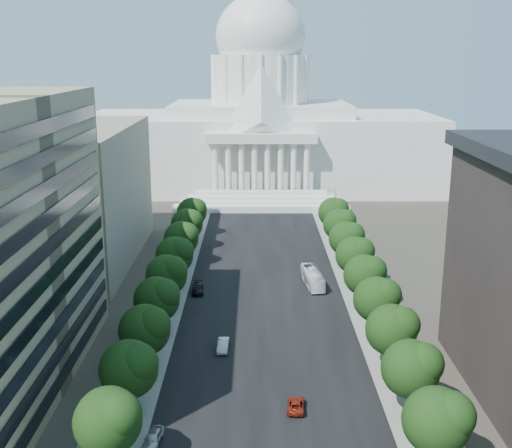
{
  "coord_description": "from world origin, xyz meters",
  "views": [
    {
      "loc": [
        -1.87,
        -38.29,
        44.93
      ],
      "look_at": [
        -1.68,
        76.72,
        14.55
      ],
      "focal_mm": 45.0,
      "sensor_mm": 36.0,
      "label": 1
    }
  ],
  "objects_px": {
    "car_red": "(296,405)",
    "city_bus": "(313,278)",
    "car_silver": "(223,345)",
    "car_dark_b": "(198,289)",
    "car_parked": "(153,438)"
  },
  "relations": [
    {
      "from": "car_silver",
      "to": "city_bus",
      "type": "bearing_deg",
      "value": 61.95
    },
    {
      "from": "car_silver",
      "to": "car_dark_b",
      "type": "relative_size",
      "value": 0.85
    },
    {
      "from": "car_dark_b",
      "to": "car_parked",
      "type": "xyz_separation_m",
      "value": [
        -0.94,
        -50.4,
        -0.03
      ]
    },
    {
      "from": "car_parked",
      "to": "car_red",
      "type": "bearing_deg",
      "value": 30.41
    },
    {
      "from": "car_red",
      "to": "city_bus",
      "type": "distance_m",
      "value": 47.13
    },
    {
      "from": "car_red",
      "to": "car_parked",
      "type": "xyz_separation_m",
      "value": [
        -17.47,
        -7.67,
        0.13
      ]
    },
    {
      "from": "car_silver",
      "to": "city_bus",
      "type": "xyz_separation_m",
      "value": [
        16.58,
        29.19,
        0.83
      ]
    },
    {
      "from": "car_red",
      "to": "car_parked",
      "type": "bearing_deg",
      "value": 28.56
    },
    {
      "from": "car_parked",
      "to": "city_bus",
      "type": "relative_size",
      "value": 0.4
    },
    {
      "from": "car_red",
      "to": "car_parked",
      "type": "distance_m",
      "value": 19.08
    },
    {
      "from": "car_silver",
      "to": "car_dark_b",
      "type": "height_order",
      "value": "car_dark_b"
    },
    {
      "from": "car_red",
      "to": "car_dark_b",
      "type": "bearing_deg",
      "value": -63.99
    },
    {
      "from": "car_silver",
      "to": "city_bus",
      "type": "relative_size",
      "value": 0.41
    },
    {
      "from": "car_silver",
      "to": "car_dark_b",
      "type": "distance_m",
      "value": 25.95
    },
    {
      "from": "car_red",
      "to": "car_dark_b",
      "type": "distance_m",
      "value": 45.82
    }
  ]
}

